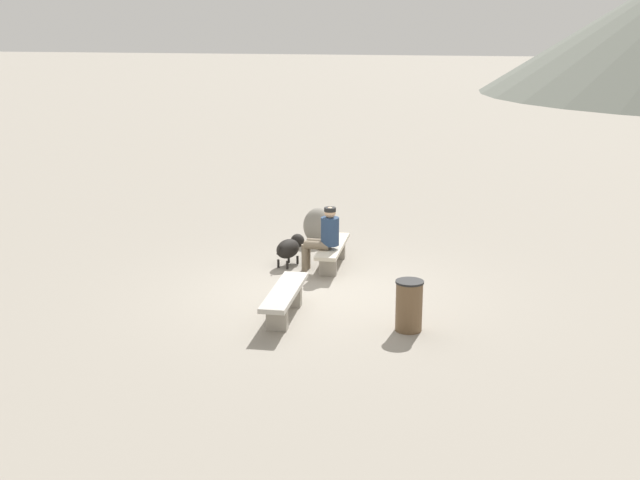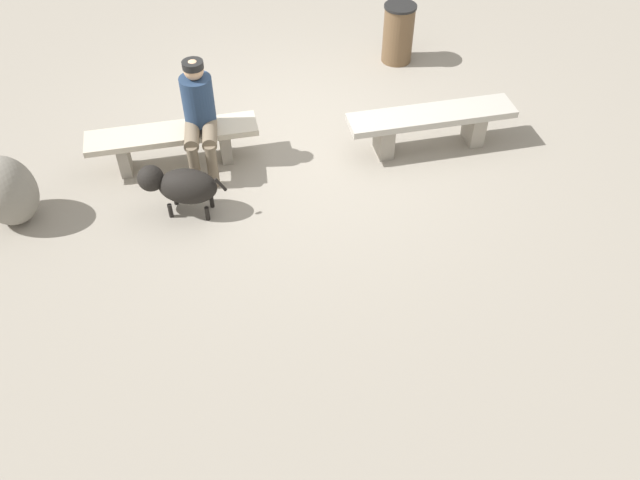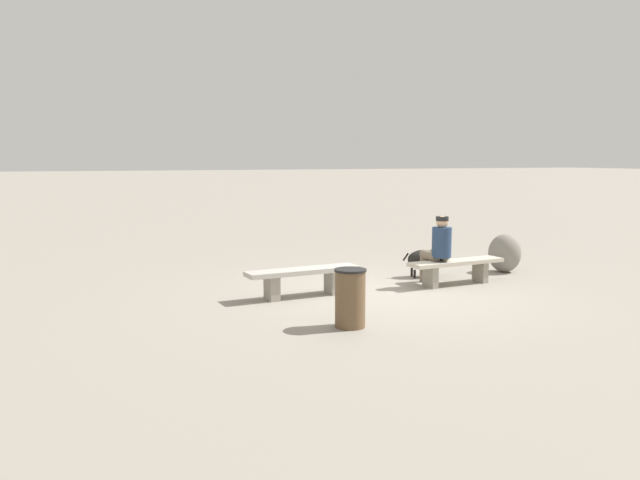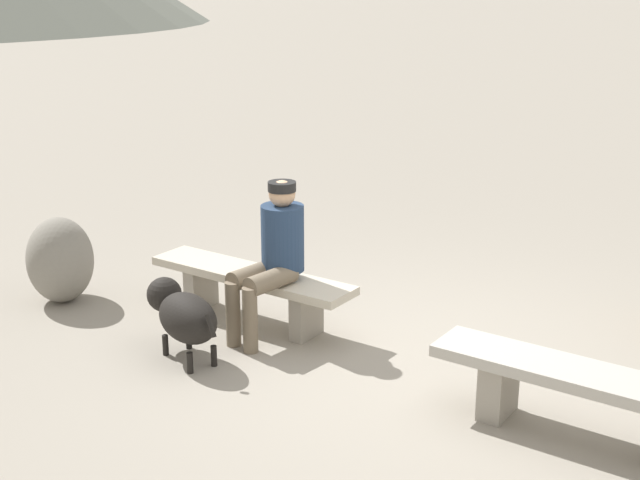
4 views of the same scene
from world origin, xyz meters
name	(u,v)px [view 2 (image 2 of 4)]	position (x,y,z in m)	size (l,w,h in m)	color
ground	(304,144)	(0.00, 0.00, -0.03)	(210.00, 210.00, 0.06)	gray
bench_left	(431,123)	(-1.35, 0.29, 0.32)	(1.84, 0.52, 0.44)	gray
bench_right	(173,139)	(1.40, 0.18, 0.31)	(1.80, 0.51, 0.42)	gray
seated_person	(199,112)	(1.09, 0.26, 0.68)	(0.34, 0.67, 1.19)	navy
dog	(180,185)	(1.32, 0.97, 0.34)	(0.85, 0.48, 0.52)	black
trash_bin	(398,33)	(-1.43, -1.60, 0.38)	(0.41, 0.41, 0.75)	brown
boulder	(6,191)	(2.95, 0.85, 0.36)	(0.61, 0.55, 0.72)	gray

